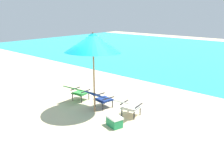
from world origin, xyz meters
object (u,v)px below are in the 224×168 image
at_px(lounge_chair_right, 129,106).
at_px(beach_umbrella_center, 93,43).
at_px(lounge_chair_center, 100,97).
at_px(cooler_box, 114,121).
at_px(lounge_chair_left, 77,91).

height_order(lounge_chair_right, beach_umbrella_center, beach_umbrella_center).
relative_size(lounge_chair_center, cooler_box, 1.75).
xyz_separation_m(lounge_chair_center, beach_umbrella_center, (0.07, -0.31, 1.88)).
bearing_deg(lounge_chair_center, lounge_chair_right, 2.82).
bearing_deg(cooler_box, beach_umbrella_center, 162.79).
distance_m(lounge_chair_left, cooler_box, 2.42).
distance_m(lounge_chair_center, beach_umbrella_center, 1.91).
xyz_separation_m(lounge_chair_left, cooler_box, (2.33, -0.62, -0.24)).
height_order(lounge_chair_center, cooler_box, lounge_chair_center).
height_order(beach_umbrella_center, cooler_box, beach_umbrella_center).
height_order(lounge_chair_left, lounge_chair_right, same).
bearing_deg(beach_umbrella_center, lounge_chair_center, 102.12).
bearing_deg(cooler_box, lounge_chair_center, 151.44).
bearing_deg(lounge_chair_left, cooler_box, -14.83).
bearing_deg(lounge_chair_right, cooler_box, -85.77).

